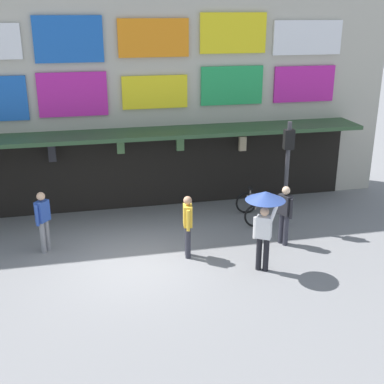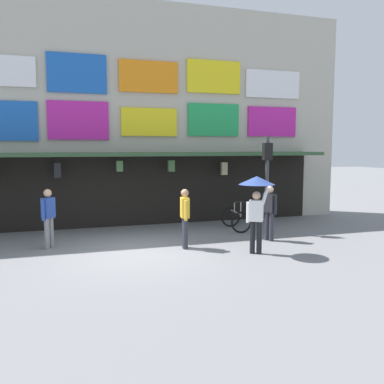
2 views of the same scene
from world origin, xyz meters
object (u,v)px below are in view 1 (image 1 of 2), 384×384
object	(u,v)px
traffic_light_far	(287,159)
pedestrian_in_black	(188,223)
bicycle_parked	(251,208)
pedestrian_with_umbrella	(265,209)
pedestrian_in_red	(43,219)
pedestrian_in_green	(285,212)

from	to	relation	value
traffic_light_far	pedestrian_in_black	world-z (taller)	traffic_light_far
bicycle_parked	pedestrian_in_black	bearing A→B (deg)	-140.82
bicycle_parked	pedestrian_with_umbrella	world-z (taller)	pedestrian_with_umbrella
pedestrian_in_red	pedestrian_in_black	bearing A→B (deg)	-17.12
traffic_light_far	pedestrian_in_green	distance (m)	1.63
bicycle_parked	pedestrian_in_green	bearing A→B (deg)	-80.24
pedestrian_with_umbrella	pedestrian_in_green	size ratio (longest dim) A/B	1.24
bicycle_parked	pedestrian_in_red	size ratio (longest dim) A/B	0.72
pedestrian_with_umbrella	pedestrian_in_green	world-z (taller)	pedestrian_with_umbrella
bicycle_parked	pedestrian_in_green	xyz separation A→B (m)	(0.31, -1.81, 0.55)
traffic_light_far	pedestrian_in_green	world-z (taller)	traffic_light_far
pedestrian_in_red	pedestrian_in_green	size ratio (longest dim) A/B	1.00
pedestrian_in_red	traffic_light_far	bearing A→B (deg)	0.55
pedestrian_in_green	pedestrian_in_red	bearing A→B (deg)	171.40
pedestrian_in_black	pedestrian_with_umbrella	size ratio (longest dim) A/B	0.81
traffic_light_far	pedestrian_with_umbrella	size ratio (longest dim) A/B	1.54
bicycle_parked	pedestrian_in_green	size ratio (longest dim) A/B	0.72
traffic_light_far	pedestrian_in_red	world-z (taller)	traffic_light_far
traffic_light_far	bicycle_parked	distance (m)	2.05
traffic_light_far	pedestrian_with_umbrella	distance (m)	2.81
pedestrian_in_red	pedestrian_with_umbrella	world-z (taller)	pedestrian_with_umbrella
bicycle_parked	pedestrian_with_umbrella	size ratio (longest dim) A/B	0.58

